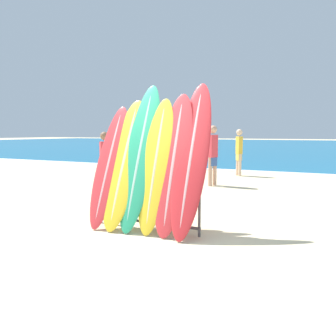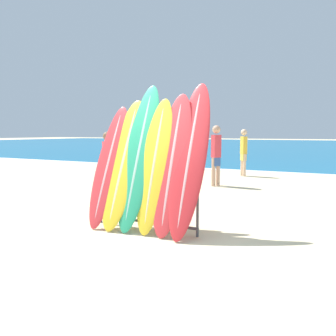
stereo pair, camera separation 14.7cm
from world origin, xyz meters
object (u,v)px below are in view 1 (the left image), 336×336
object	(u,v)px
surfboard_rack	(147,200)
person_near_water	(105,160)
surfboard_slot_1	(125,162)
surfboard_slot_0	(109,165)
person_far_left	(213,153)
surfboard_slot_3	(156,164)
surfboard_slot_5	(191,158)
surfboard_slot_4	(174,163)
surfboard_slot_2	(140,155)
person_mid_beach	(239,150)

from	to	relation	value
surfboard_rack	person_near_water	size ratio (longest dim) A/B	1.16
surfboard_rack	surfboard_slot_1	bearing A→B (deg)	173.68
surfboard_slot_0	person_near_water	xyz separation A→B (m)	(-1.65, 2.17, -0.15)
surfboard_rack	surfboard_slot_1	size ratio (longest dim) A/B	0.86
surfboard_slot_0	person_far_left	bearing A→B (deg)	85.43
surfboard_slot_3	surfboard_slot_5	size ratio (longest dim) A/B	0.90
surfboard_rack	surfboard_slot_1	distance (m)	0.71
surfboard_rack	surfboard_slot_0	distance (m)	0.88
surfboard_slot_4	person_far_left	xyz separation A→B (m)	(-0.79, 4.54, -0.13)
surfboard_slot_3	surfboard_slot_1	bearing A→B (deg)	178.07
surfboard_slot_1	surfboard_slot_2	bearing A→B (deg)	8.37
person_far_left	surfboard_slot_4	bearing A→B (deg)	38.47
surfboard_slot_2	surfboard_slot_5	distance (m)	0.87
surfboard_slot_0	person_far_left	distance (m)	4.57
surfboard_slot_1	person_far_left	xyz separation A→B (m)	(0.08, 4.54, -0.10)
surfboard_rack	surfboard_slot_5	xyz separation A→B (m)	(0.71, 0.08, 0.68)
person_mid_beach	person_near_water	bearing A→B (deg)	114.42
surfboard_slot_1	surfboard_slot_2	world-z (taller)	surfboard_slot_2
surfboard_slot_0	person_near_water	distance (m)	2.73
surfboard_slot_1	surfboard_slot_3	bearing A→B (deg)	-1.93
surfboard_slot_5	person_far_left	size ratio (longest dim) A/B	1.33
surfboard_slot_3	surfboard_slot_4	world-z (taller)	surfboard_slot_4
surfboard_slot_1	surfboard_slot_3	distance (m)	0.58
surfboard_rack	person_near_water	distance (m)	3.24
surfboard_rack	surfboard_slot_2	world-z (taller)	surfboard_slot_2
surfboard_slot_3	surfboard_slot_4	distance (m)	0.29
surfboard_rack	surfboard_slot_4	distance (m)	0.75
surfboard_slot_5	surfboard_slot_3	bearing A→B (deg)	-174.19
person_near_water	person_far_left	world-z (taller)	person_far_left
surfboard_slot_0	surfboard_slot_4	size ratio (longest dim) A/B	0.93
surfboard_slot_1	person_far_left	world-z (taller)	surfboard_slot_1
surfboard_slot_2	person_far_left	world-z (taller)	surfboard_slot_2
person_mid_beach	surfboard_slot_5	bearing A→B (deg)	145.82
surfboard_slot_4	surfboard_slot_5	size ratio (longest dim) A/B	0.93
surfboard_slot_5	person_near_water	distance (m)	3.74
surfboard_slot_2	person_near_water	size ratio (longest dim) A/B	1.50
surfboard_slot_0	person_mid_beach	xyz separation A→B (m)	(0.56, 7.06, -0.10)
surfboard_slot_0	surfboard_slot_5	xyz separation A→B (m)	(1.42, 0.06, 0.16)
surfboard_slot_2	surfboard_slot_4	distance (m)	0.61
surfboard_slot_3	surfboard_slot_4	size ratio (longest dim) A/B	0.97
surfboard_rack	person_mid_beach	xyz separation A→B (m)	(-0.15, 7.08, 0.42)
surfboard_slot_1	surfboard_slot_4	bearing A→B (deg)	-0.02
surfboard_slot_0	surfboard_slot_5	distance (m)	1.43
surfboard_rack	surfboard_slot_3	size ratio (longest dim) A/B	0.86
surfboard_rack	surfboard_slot_4	xyz separation A→B (m)	(0.44, 0.05, 0.60)
surfboard_slot_0	surfboard_slot_1	xyz separation A→B (m)	(0.28, 0.02, 0.05)
surfboard_slot_1	person_near_water	bearing A→B (deg)	132.05
surfboard_slot_3	surfboard_slot_4	bearing A→B (deg)	3.88
surfboard_slot_4	surfboard_slot_5	distance (m)	0.29
surfboard_slot_3	person_mid_beach	world-z (taller)	surfboard_slot_3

